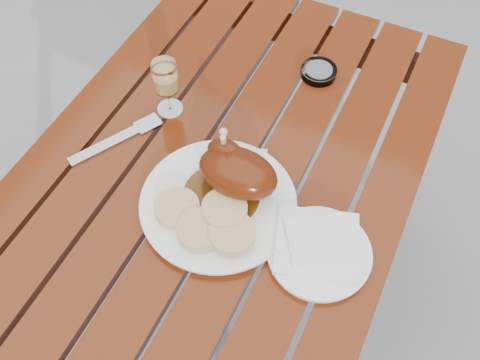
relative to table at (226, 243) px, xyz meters
The scene contains 11 objects.
ground 0.38m from the table, ahead, with size 60.00×60.00×0.00m, color slate.
table is the anchor object (origin of this frame).
dinner_plate 0.40m from the table, 67.77° to the right, with size 0.32×0.32×0.02m, color white.
roast_duck 0.45m from the table, 43.65° to the right, with size 0.18×0.17×0.12m.
bread_dumplings 0.45m from the table, 72.55° to the right, with size 0.21×0.15×0.03m.
wine_glass 0.49m from the table, 155.23° to the left, with size 0.06×0.06×0.14m, color #F9CB71.
side_plate 0.48m from the table, 24.33° to the right, with size 0.20×0.20×0.02m, color white.
napkin 0.49m from the table, 23.31° to the right, with size 0.16×0.15×0.01m, color white.
ashtray 0.52m from the table, 74.68° to the left, with size 0.09×0.09×0.02m, color #B2B7BC.
fork 0.45m from the table, 165.94° to the right, with size 0.02×0.20×0.01m, color gray.
knife 0.40m from the table, 30.89° to the right, with size 0.02×0.21×0.01m, color gray.
Camera 1 is at (0.33, -0.60, 1.68)m, focal length 40.00 mm.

